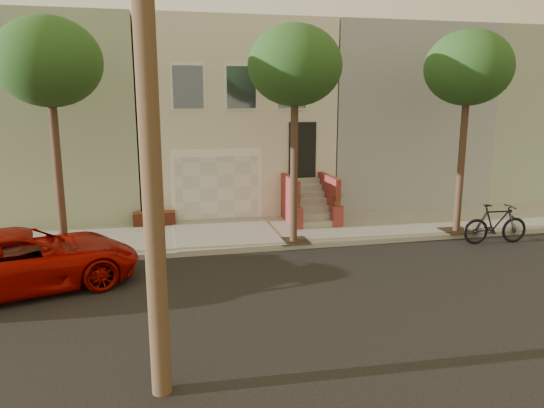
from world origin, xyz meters
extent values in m
plane|color=black|center=(0.00, 0.00, 0.00)|extent=(90.00, 90.00, 0.00)
cube|color=gray|center=(0.00, 5.35, 0.07)|extent=(40.00, 3.70, 0.15)
cube|color=beige|center=(0.00, 11.20, 3.65)|extent=(7.00, 8.00, 7.00)
cube|color=#99AF8D|center=(-6.80, 11.20, 3.65)|extent=(6.50, 8.00, 7.00)
cube|color=#92959A|center=(6.80, 11.20, 3.65)|extent=(6.50, 8.00, 7.00)
cube|color=#99AF8D|center=(13.30, 11.20, 3.65)|extent=(6.50, 8.00, 7.00)
cube|color=white|center=(-0.90, 7.22, 1.40)|extent=(3.20, 0.12, 2.50)
cube|color=silver|center=(-0.90, 7.16, 1.30)|extent=(2.90, 0.06, 2.20)
cube|color=gray|center=(-0.90, 5.35, 0.16)|extent=(3.20, 3.70, 0.02)
cube|color=brown|center=(-3.10, 6.90, 0.37)|extent=(1.40, 0.45, 0.44)
cube|color=black|center=(2.20, 7.17, 2.55)|extent=(1.00, 0.06, 2.00)
cube|color=#3F4751|center=(-1.80, 7.17, 4.75)|extent=(1.00, 0.06, 1.40)
cube|color=white|center=(-1.80, 7.19, 4.75)|extent=(1.15, 0.05, 1.55)
cube|color=#3F4751|center=(0.00, 7.17, 4.75)|extent=(1.00, 0.06, 1.40)
cube|color=white|center=(0.00, 7.19, 4.75)|extent=(1.15, 0.05, 1.55)
cube|color=#3F4751|center=(1.80, 7.17, 4.75)|extent=(1.00, 0.06, 1.40)
cube|color=white|center=(1.80, 7.19, 4.75)|extent=(1.15, 0.05, 1.55)
cube|color=gray|center=(2.20, 5.38, 0.25)|extent=(1.20, 0.28, 0.20)
cube|color=gray|center=(2.20, 5.66, 0.45)|extent=(1.20, 0.28, 0.20)
cube|color=gray|center=(2.20, 5.94, 0.65)|extent=(1.20, 0.28, 0.20)
cube|color=gray|center=(2.20, 6.22, 0.85)|extent=(1.20, 0.28, 0.20)
cube|color=gray|center=(2.20, 6.50, 1.05)|extent=(1.20, 0.28, 0.20)
cube|color=gray|center=(2.20, 6.78, 1.25)|extent=(1.20, 0.28, 0.20)
cube|color=gray|center=(2.20, 7.06, 1.45)|extent=(1.20, 0.28, 0.20)
cube|color=maroon|center=(1.50, 6.22, 0.95)|extent=(0.18, 1.96, 1.60)
cube|color=maroon|center=(2.90, 6.22, 0.95)|extent=(0.18, 1.96, 1.60)
cube|color=maroon|center=(1.50, 5.34, 0.50)|extent=(0.35, 0.35, 0.70)
imported|color=#1F4619|center=(1.50, 5.34, 1.07)|extent=(0.40, 0.35, 0.45)
cube|color=maroon|center=(2.90, 5.34, 0.50)|extent=(0.35, 0.35, 0.70)
imported|color=#1F4619|center=(2.90, 5.34, 1.07)|extent=(0.41, 0.35, 0.45)
cube|color=#2D2116|center=(-5.50, 3.90, 0.15)|extent=(0.90, 0.90, 0.02)
cylinder|color=#3C281B|center=(-5.50, 3.90, 2.25)|extent=(0.22, 0.22, 4.20)
ellipsoid|color=#1F4619|center=(-5.50, 3.90, 5.30)|extent=(2.70, 2.57, 2.29)
cube|color=#2D2116|center=(1.00, 3.90, 0.15)|extent=(0.90, 0.90, 0.02)
cylinder|color=#3C281B|center=(1.00, 3.90, 2.25)|extent=(0.22, 0.22, 4.20)
ellipsoid|color=#1F4619|center=(1.00, 3.90, 5.30)|extent=(2.70, 2.57, 2.29)
cube|color=#2D2116|center=(6.50, 3.90, 0.15)|extent=(0.90, 0.90, 0.02)
cylinder|color=#3C281B|center=(6.50, 3.90, 2.25)|extent=(0.22, 0.22, 4.20)
ellipsoid|color=#1F4619|center=(6.50, 3.90, 5.30)|extent=(2.70, 2.57, 2.29)
cylinder|color=#4C3723|center=(-3.00, -3.20, 5.00)|extent=(0.30, 0.30, 10.00)
imported|color=#9D0601|center=(-6.04, 1.84, 0.72)|extent=(5.67, 3.88, 1.44)
imported|color=black|center=(7.10, 2.78, 0.62)|extent=(2.11, 0.74, 1.24)
camera|label=1|loc=(-2.91, -10.41, 4.41)|focal=33.57mm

